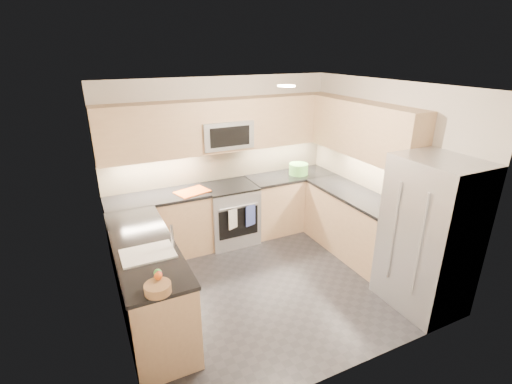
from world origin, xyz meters
name	(u,v)px	position (x,y,z in m)	size (l,w,h in m)	color
floor	(268,282)	(0.00, 0.00, 0.00)	(3.60, 3.20, 0.00)	#25242A
ceiling	(270,86)	(0.00, 0.00, 2.50)	(3.60, 3.20, 0.02)	beige
wall_back	(221,160)	(0.00, 1.60, 1.25)	(3.60, 0.02, 2.50)	beige
wall_front	(358,257)	(0.00, -1.60, 1.25)	(3.60, 0.02, 2.50)	beige
wall_left	(109,223)	(-1.80, 0.00, 1.25)	(0.02, 3.20, 2.50)	beige
wall_right	(383,173)	(1.80, 0.00, 1.25)	(0.02, 3.20, 2.50)	beige
base_cab_back_left	(160,227)	(-1.09, 1.30, 0.45)	(1.42, 0.60, 0.90)	tan
base_cab_back_right	(290,202)	(1.09, 1.30, 0.45)	(1.42, 0.60, 0.90)	tan
base_cab_right	(353,225)	(1.50, 0.15, 0.45)	(0.60, 1.70, 0.90)	tan
base_cab_peninsula	(148,282)	(-1.50, 0.00, 0.45)	(0.60, 2.00, 0.90)	tan
countertop_back_left	(157,197)	(-1.09, 1.30, 0.92)	(1.42, 0.63, 0.04)	black
countertop_back_right	(291,176)	(1.09, 1.30, 0.92)	(1.42, 0.63, 0.04)	black
countertop_right	(357,195)	(1.50, 0.15, 0.92)	(0.63, 1.70, 0.04)	black
countertop_peninsula	(144,245)	(-1.50, 0.00, 0.92)	(0.63, 2.00, 0.04)	black
upper_cab_back	(224,125)	(0.00, 1.43, 1.83)	(3.60, 0.35, 0.75)	tan
upper_cab_right	(364,130)	(1.62, 0.28, 1.83)	(0.35, 1.95, 0.75)	tan
backsplash_back	(221,163)	(0.00, 1.60, 1.20)	(3.60, 0.01, 0.51)	tan
backsplash_right	(361,168)	(1.80, 0.45, 1.20)	(0.01, 2.30, 0.51)	tan
gas_range	(230,214)	(0.00, 1.28, 0.46)	(0.76, 0.65, 0.91)	#ADB0B6
range_cooktop	(230,186)	(0.00, 1.28, 0.92)	(0.76, 0.65, 0.03)	black
oven_door_glass	(239,223)	(0.00, 0.95, 0.45)	(0.62, 0.02, 0.45)	black
oven_handle	(239,207)	(0.00, 0.93, 0.72)	(0.02, 0.02, 0.60)	#B2B5BA
microwave	(225,134)	(0.00, 1.40, 1.70)	(0.76, 0.40, 0.40)	#989C9F
microwave_door	(230,137)	(0.00, 1.20, 1.70)	(0.60, 0.01, 0.28)	black
refrigerator	(429,236)	(1.45, -1.15, 0.90)	(0.70, 0.90, 1.80)	#A7A9AF
fridge_handle_left	(419,246)	(1.08, -1.33, 0.95)	(0.02, 0.02, 1.20)	#B2B5BA
fridge_handle_right	(393,232)	(1.08, -0.97, 0.95)	(0.02, 0.02, 1.20)	#B2B5BA
sink_basin	(148,260)	(-1.50, -0.25, 0.88)	(0.52, 0.38, 0.16)	white
faucet	(172,237)	(-1.24, -0.25, 1.08)	(0.03, 0.03, 0.28)	silver
utensil_bowl	(298,169)	(1.21, 1.26, 1.03)	(0.31, 0.31, 0.18)	#5DB24C
cutting_board	(192,192)	(-0.59, 1.23, 0.95)	(0.46, 0.32, 0.01)	#E55715
fruit_basket	(158,288)	(-1.54, -0.92, 0.98)	(0.23, 0.23, 0.08)	#A4774C
fruit_apple	(159,275)	(-1.50, -0.83, 1.05)	(0.06, 0.06, 0.06)	red
fruit_pear	(158,273)	(-1.51, -0.80, 1.05)	(0.07, 0.07, 0.07)	#55B84E
dish_towel_check	(233,219)	(-0.11, 0.91, 0.55)	(0.16, 0.01, 0.31)	white
dish_towel_blue	(250,215)	(0.18, 0.91, 0.55)	(0.17, 0.01, 0.33)	#39499C
fruit_orange	(158,276)	(-1.51, -0.85, 1.05)	(0.07, 0.07, 0.07)	orange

